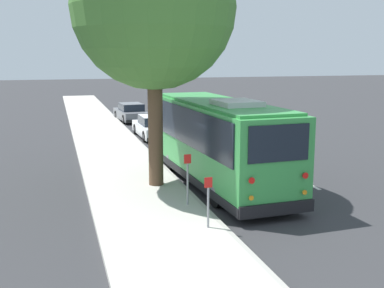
# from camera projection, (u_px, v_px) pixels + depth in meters

# --- Properties ---
(ground_plane) EXTENTS (160.00, 160.00, 0.00)m
(ground_plane) POSITION_uv_depth(u_px,v_px,m) (227.00, 190.00, 17.00)
(ground_plane) COLOR #333335
(sidewalk_slab) EXTENTS (80.00, 3.28, 0.15)m
(sidewalk_slab) POSITION_uv_depth(u_px,v_px,m) (138.00, 195.00, 16.13)
(sidewalk_slab) COLOR beige
(sidewalk_slab) RESTS_ON ground
(curb_strip) EXTENTS (80.00, 0.14, 0.15)m
(curb_strip) POSITION_uv_depth(u_px,v_px,m) (187.00, 191.00, 16.59)
(curb_strip) COLOR #AAA69D
(curb_strip) RESTS_ON ground
(shuttle_bus) EXTENTS (9.15, 3.02, 3.25)m
(shuttle_bus) POSITION_uv_depth(u_px,v_px,m) (218.00, 138.00, 17.46)
(shuttle_bus) COLOR green
(shuttle_bus) RESTS_ON ground
(parked_sedan_white) EXTENTS (4.50, 1.83, 1.27)m
(parked_sedan_white) POSITION_uv_depth(u_px,v_px,m) (154.00, 127.00, 27.69)
(parked_sedan_white) COLOR silver
(parked_sedan_white) RESTS_ON ground
(parked_sedan_gray) EXTENTS (4.43, 2.05, 1.28)m
(parked_sedan_gray) POSITION_uv_depth(u_px,v_px,m) (131.00, 113.00, 34.49)
(parked_sedan_gray) COLOR slate
(parked_sedan_gray) RESTS_ON ground
(sign_post_near) EXTENTS (0.06, 0.22, 1.38)m
(sign_post_near) POSITION_uv_depth(u_px,v_px,m) (208.00, 202.00, 12.80)
(sign_post_near) COLOR gray
(sign_post_near) RESTS_ON sidewalk_slab
(sign_post_far) EXTENTS (0.06, 0.22, 1.59)m
(sign_post_far) POSITION_uv_depth(u_px,v_px,m) (188.00, 179.00, 14.73)
(sign_post_far) COLOR gray
(sign_post_far) RESTS_ON sidewalk_slab
(lane_stripe_mid) EXTENTS (2.40, 0.14, 0.01)m
(lane_stripe_mid) POSITION_uv_depth(u_px,v_px,m) (303.00, 181.00, 18.17)
(lane_stripe_mid) COLOR silver
(lane_stripe_mid) RESTS_ON ground
(lane_stripe_ahead) EXTENTS (2.40, 0.14, 0.01)m
(lane_stripe_ahead) POSITION_uv_depth(u_px,v_px,m) (244.00, 151.00, 23.84)
(lane_stripe_ahead) COLOR silver
(lane_stripe_ahead) RESTS_ON ground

